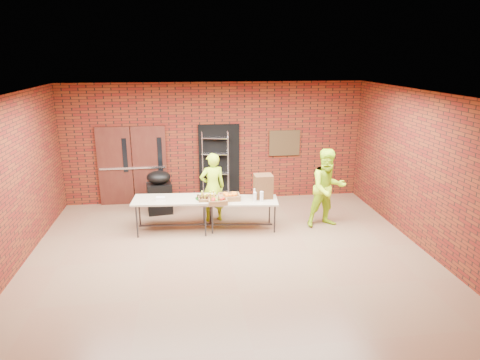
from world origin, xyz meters
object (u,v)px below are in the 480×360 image
object	(u,v)px
table_right	(239,202)
volunteer_man	(327,188)
volunteer_woman	(213,187)
covered_grill	(159,192)
wire_rack	(215,167)
coffee_dispenser	(263,186)
table_left	(174,201)

from	to	relation	value
table_right	volunteer_man	world-z (taller)	volunteer_man
volunteer_woman	volunteer_man	world-z (taller)	volunteer_man
covered_grill	wire_rack	bearing A→B (deg)	16.80
coffee_dispenser	volunteer_woman	bearing A→B (deg)	154.29
wire_rack	volunteer_man	size ratio (longest dim) A/B	1.05
wire_rack	covered_grill	bearing A→B (deg)	-142.46
volunteer_man	volunteer_woman	bearing A→B (deg)	157.08
wire_rack	table_right	size ratio (longest dim) A/B	1.05
coffee_dispenser	covered_grill	bearing A→B (deg)	152.70
table_left	volunteer_woman	distance (m)	1.03
table_right	volunteer_woman	bearing A→B (deg)	137.39
volunteer_man	coffee_dispenser	bearing A→B (deg)	166.40
covered_grill	volunteer_man	distance (m)	4.16
table_left	volunteer_man	xyz separation A→B (m)	(3.51, -0.18, 0.22)
table_left	table_right	size ratio (longest dim) A/B	1.04
coffee_dispenser	volunteer_man	distance (m)	1.49
table_right	coffee_dispenser	distance (m)	0.67
covered_grill	table_left	bearing A→B (deg)	-79.41
table_right	table_left	bearing A→B (deg)	-178.83
table_right	coffee_dispenser	world-z (taller)	coffee_dispenser
coffee_dispenser	wire_rack	bearing A→B (deg)	116.16
table_right	volunteer_man	size ratio (longest dim) A/B	0.99
table_right	covered_grill	world-z (taller)	covered_grill
table_left	covered_grill	size ratio (longest dim) A/B	1.73
wire_rack	table_left	bearing A→B (deg)	-106.87
coffee_dispenser	covered_grill	world-z (taller)	coffee_dispenser
coffee_dispenser	volunteer_woman	size ratio (longest dim) A/B	0.32
table_left	volunteer_woman	world-z (taller)	volunteer_woman
volunteer_woman	table_left	bearing A→B (deg)	17.94
table_right	coffee_dispenser	xyz separation A→B (m)	(0.58, 0.10, 0.33)
table_right	covered_grill	xyz separation A→B (m)	(-1.84, 1.35, -0.11)
table_right	volunteer_woman	distance (m)	0.86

